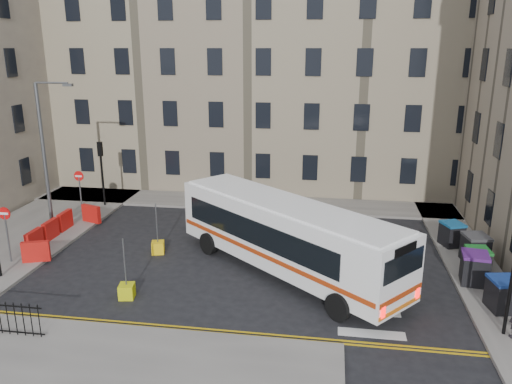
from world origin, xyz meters
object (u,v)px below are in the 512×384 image
(wheelie_bin_b, at_px, (474,268))
(bollard_yellow, at_px, (158,247))
(bus, at_px, (285,234))
(wheelie_bin_a, at_px, (503,294))
(wheelie_bin_c, at_px, (477,261))
(wheelie_bin_d, at_px, (475,248))
(wheelie_bin_e, at_px, (452,234))
(bollard_chevron, at_px, (127,291))
(streetlamp, at_px, (44,155))

(wheelie_bin_b, relative_size, bollard_yellow, 2.25)
(bus, height_order, wheelie_bin_a, bus)
(wheelie_bin_b, height_order, wheelie_bin_c, wheelie_bin_b)
(wheelie_bin_d, bearing_deg, wheelie_bin_e, 97.54)
(bus, xyz_separation_m, bollard_chevron, (-6.18, -3.37, -1.60))
(bus, height_order, wheelie_bin_e, bus)
(wheelie_bin_c, distance_m, bollard_yellow, 15.00)
(streetlamp, bearing_deg, wheelie_bin_e, 2.12)
(wheelie_bin_c, height_order, bollard_chevron, wheelie_bin_c)
(wheelie_bin_c, xyz_separation_m, bollard_chevron, (-14.67, -4.23, -0.46))
(wheelie_bin_a, distance_m, bollard_chevron, 14.85)
(wheelie_bin_a, distance_m, wheelie_bin_b, 2.28)
(wheelie_bin_d, bearing_deg, bollard_chevron, -169.86)
(bus, xyz_separation_m, wheelie_bin_a, (8.63, -2.28, -1.11))
(streetlamp, height_order, wheelie_bin_c, streetlamp)
(streetlamp, height_order, wheelie_bin_d, streetlamp)
(bollard_chevron, bearing_deg, wheelie_bin_b, 13.02)
(wheelie_bin_a, height_order, wheelie_bin_b, wheelie_bin_b)
(streetlamp, bearing_deg, bollard_chevron, -43.15)
(wheelie_bin_b, xyz_separation_m, bollard_yellow, (-14.61, 1.33, -0.53))
(streetlamp, height_order, wheelie_bin_a, streetlamp)
(bus, bearing_deg, streetlamp, 116.00)
(wheelie_bin_c, bearing_deg, wheelie_bin_e, 93.27)
(wheelie_bin_b, distance_m, wheelie_bin_c, 1.00)
(bus, xyz_separation_m, wheelie_bin_d, (8.75, 2.25, -1.07))
(wheelie_bin_c, bearing_deg, bollard_yellow, 175.19)
(wheelie_bin_a, relative_size, wheelie_bin_d, 0.95)
(bus, distance_m, wheelie_bin_c, 8.62)
(wheelie_bin_a, height_order, wheelie_bin_e, wheelie_bin_a)
(bus, relative_size, wheelie_bin_c, 9.10)
(bus, relative_size, wheelie_bin_b, 8.11)
(wheelie_bin_c, bearing_deg, wheelie_bin_a, -90.86)
(streetlamp, relative_size, wheelie_bin_b, 6.03)
(wheelie_bin_a, bearing_deg, wheelie_bin_c, 81.76)
(wheelie_bin_d, relative_size, bollard_yellow, 2.30)
(bus, distance_m, bollard_yellow, 6.80)
(bus, relative_size, bollard_yellow, 18.27)
(wheelie_bin_a, distance_m, wheelie_bin_c, 3.15)
(bollard_chevron, bearing_deg, streetlamp, 136.85)
(wheelie_bin_d, bearing_deg, wheelie_bin_b, -115.72)
(bus, height_order, wheelie_bin_b, bus)
(streetlamp, distance_m, wheelie_bin_b, 22.09)
(bus, xyz_separation_m, bollard_yellow, (-6.49, 1.28, -1.60))
(wheelie_bin_b, distance_m, bollard_yellow, 14.68)
(wheelie_bin_c, bearing_deg, wheelie_bin_b, -115.22)
(bollard_yellow, bearing_deg, wheelie_bin_c, -1.56)
(wheelie_bin_d, bearing_deg, streetlamp, 166.52)
(bus, height_order, bollard_chevron, bus)
(wheelie_bin_d, xyz_separation_m, wheelie_bin_e, (-0.64, 1.96, -0.06))
(wheelie_bin_b, bearing_deg, bollard_yellow, -177.75)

